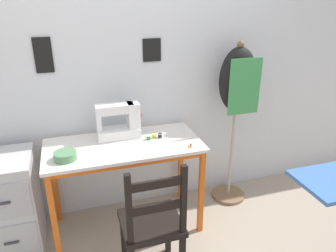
% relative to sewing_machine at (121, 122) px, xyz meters
% --- Properties ---
extents(ground_plane, '(14.00, 14.00, 0.00)m').
position_rel_sewing_machine_xyz_m(ground_plane, '(-0.01, -0.42, -0.91)').
color(ground_plane, tan).
extents(wall_back, '(10.00, 0.06, 2.55)m').
position_rel_sewing_machine_xyz_m(wall_back, '(-0.01, 0.22, 0.36)').
color(wall_back, silver).
rests_on(wall_back, ground_plane).
extents(sewing_table, '(1.21, 0.58, 0.78)m').
position_rel_sewing_machine_xyz_m(sewing_table, '(-0.01, -0.15, -0.23)').
color(sewing_table, silver).
rests_on(sewing_table, ground_plane).
extents(sewing_machine, '(0.36, 0.15, 0.31)m').
position_rel_sewing_machine_xyz_m(sewing_machine, '(0.00, 0.00, 0.00)').
color(sewing_machine, white).
rests_on(sewing_machine, sewing_table).
extents(fabric_bowl, '(0.16, 0.16, 0.06)m').
position_rel_sewing_machine_xyz_m(fabric_bowl, '(-0.44, -0.26, -0.10)').
color(fabric_bowl, '#56895B').
rests_on(fabric_bowl, sewing_table).
extents(scissors, '(0.09, 0.12, 0.01)m').
position_rel_sewing_machine_xyz_m(scissors, '(0.48, -0.31, -0.13)').
color(scissors, silver).
rests_on(scissors, sewing_table).
extents(thread_spool_near_machine, '(0.04, 0.04, 0.04)m').
position_rel_sewing_machine_xyz_m(thread_spool_near_machine, '(0.20, -0.11, -0.12)').
color(thread_spool_near_machine, green).
rests_on(thread_spool_near_machine, sewing_table).
extents(thread_spool_mid_table, '(0.04, 0.04, 0.03)m').
position_rel_sewing_machine_xyz_m(thread_spool_mid_table, '(0.25, -0.10, -0.12)').
color(thread_spool_mid_table, yellow).
rests_on(thread_spool_mid_table, sewing_table).
extents(thread_spool_far_edge, '(0.04, 0.04, 0.04)m').
position_rel_sewing_machine_xyz_m(thread_spool_far_edge, '(0.30, -0.11, -0.12)').
color(thread_spool_far_edge, black).
rests_on(thread_spool_far_edge, sewing_table).
extents(wooden_chair, '(0.40, 0.38, 0.94)m').
position_rel_sewing_machine_xyz_m(wooden_chair, '(0.06, -0.73, -0.47)').
color(wooden_chair, black).
rests_on(wooden_chair, ground_plane).
extents(filing_cabinet, '(0.39, 0.49, 0.77)m').
position_rel_sewing_machine_xyz_m(filing_cabinet, '(-0.88, -0.10, -0.53)').
color(filing_cabinet, '#B7B7BC').
rests_on(filing_cabinet, ground_plane).
extents(dress_form, '(0.33, 0.32, 1.50)m').
position_rel_sewing_machine_xyz_m(dress_form, '(1.02, -0.01, 0.19)').
color(dress_form, '#846647').
rests_on(dress_form, ground_plane).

